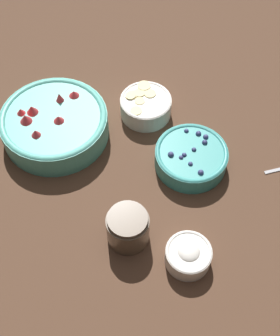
% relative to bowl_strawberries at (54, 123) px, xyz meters
% --- Properties ---
extents(ground_plane, '(4.00, 4.00, 0.00)m').
position_rel_bowl_strawberries_xyz_m(ground_plane, '(0.25, -0.03, -0.04)').
color(ground_plane, '#4C3323').
extents(bowl_strawberries, '(0.26, 0.26, 0.09)m').
position_rel_bowl_strawberries_xyz_m(bowl_strawberries, '(0.00, 0.00, 0.00)').
color(bowl_strawberries, '#56B7A8').
rests_on(bowl_strawberries, ground_plane).
extents(bowl_blueberries, '(0.17, 0.17, 0.06)m').
position_rel_bowl_strawberries_xyz_m(bowl_blueberries, '(0.34, 0.08, -0.01)').
color(bowl_blueberries, teal).
rests_on(bowl_blueberries, ground_plane).
extents(bowl_bananas, '(0.13, 0.13, 0.06)m').
position_rel_bowl_strawberries_xyz_m(bowl_bananas, '(0.17, 0.17, -0.01)').
color(bowl_bananas, white).
rests_on(bowl_bananas, ground_plane).
extents(bowl_cream, '(0.10, 0.10, 0.05)m').
position_rel_bowl_strawberries_xyz_m(bowl_cream, '(0.44, -0.15, -0.01)').
color(bowl_cream, silver).
rests_on(bowl_cream, ground_plane).
extents(jar_chocolate, '(0.09, 0.09, 0.09)m').
position_rel_bowl_strawberries_xyz_m(jar_chocolate, '(0.30, -0.16, -0.00)').
color(jar_chocolate, brown).
rests_on(jar_chocolate, ground_plane).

